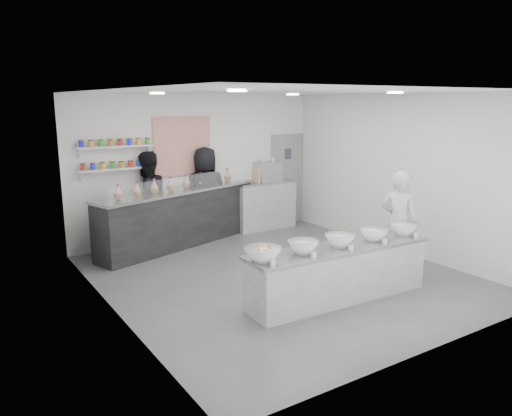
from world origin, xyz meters
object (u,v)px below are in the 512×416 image
Objects in this scene: espresso_ledge at (265,205)px; espresso_machine at (268,172)px; staff_left at (147,200)px; staff_right at (206,193)px; woman_prep at (399,224)px; back_bar at (180,218)px; prep_counter at (339,273)px.

espresso_machine is at bearing 0.00° from espresso_ledge.
staff_right is at bearing 164.22° from staff_left.
woman_prep is 0.91× the size of staff_right.
espresso_machine is at bearing 163.36° from staff_left.
espresso_machine is at bearing -168.37° from staff_right.
espresso_ledge is at bearing -11.68° from back_bar.
woman_prep is at bearing 111.25° from staff_left.
prep_counter is 0.80× the size of back_bar.
staff_left reaches higher than prep_counter.
back_bar is at bearing -174.78° from espresso_machine.
woman_prep is 4.79m from staff_left.
staff_left is at bearing 179.11° from espresso_ledge.
woman_prep reaches higher than espresso_machine.
woman_prep is at bearing -89.32° from espresso_machine.
espresso_machine reaches higher than back_bar.
woman_prep is at bearing 125.92° from staff_right.
back_bar is 2.55× the size of espresso_ledge.
espresso_machine is 0.32× the size of woman_prep.
back_bar is 0.73m from staff_left.
prep_counter is 4.27m from espresso_ledge.
espresso_ledge is (2.19, 0.21, -0.04)m from back_bar.
staff_right is (1.28, 0.00, 0.01)m from staff_left.
staff_left is at bearing 19.24° from woman_prep.
espresso_ledge is 3.80m from woman_prep.
staff_right reaches higher than woman_prep.
staff_left is 1.28m from staff_right.
back_bar is (-0.79, 3.82, 0.17)m from prep_counter.
prep_counter is at bearing -109.13° from espresso_ledge.
espresso_ledge is 2.79m from staff_left.
prep_counter is 2.04× the size of espresso_ledge.
espresso_machine reaches higher than espresso_ledge.
staff_right reaches higher than staff_left.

